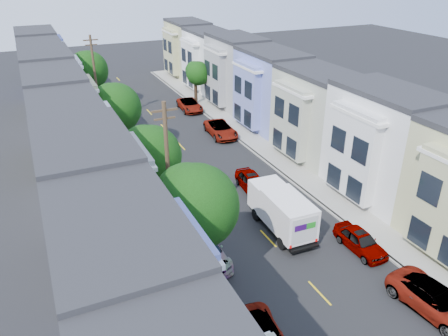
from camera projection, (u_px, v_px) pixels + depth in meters
name	position (u px, v px, depth m)	size (l,w,h in m)	color
ground	(268.00, 239.00, 30.34)	(160.00, 160.00, 0.00)	black
road_slab	(192.00, 157.00, 42.59)	(12.00, 70.00, 0.02)	black
curb_left	(130.00, 168.00, 40.30)	(0.30, 70.00, 0.15)	gray
curb_right	(247.00, 146.00, 44.83)	(0.30, 70.00, 0.15)	gray
sidewalk_left	(116.00, 170.00, 39.82)	(2.60, 70.00, 0.15)	gray
sidewalk_right	(258.00, 144.00, 45.31)	(2.60, 70.00, 0.15)	gray
centerline	(192.00, 157.00, 42.60)	(0.12, 70.00, 0.01)	gold
townhouse_row_left	(73.00, 179.00, 38.43)	(5.00, 70.00, 8.50)	#ADB19B
townhouse_row_right	(289.00, 139.00, 46.77)	(5.00, 70.00, 8.50)	#ADB19B
tree_b	(195.00, 207.00, 23.42)	(4.70, 4.70, 7.95)	black
tree_c	(149.00, 156.00, 31.14)	(4.47, 4.47, 7.08)	black
tree_d	(115.00, 108.00, 40.48)	(4.70, 4.70, 7.33)	black
tree_e	(88.00, 70.00, 53.07)	(4.70, 4.70, 7.52)	black
tree_far_r	(197.00, 74.00, 56.28)	(3.10, 3.10, 5.60)	black
utility_pole_near	(168.00, 178.00, 27.36)	(1.60, 0.26, 10.00)	#42301E
utility_pole_far	(96.00, 81.00, 48.61)	(1.60, 0.26, 10.00)	#42301E
fedex_truck	(282.00, 210.00, 30.64)	(2.37, 6.15, 2.95)	white
lead_sedan	(252.00, 182.00, 36.32)	(1.76, 4.60, 1.49)	black
parked_left_c	(204.00, 250.00, 27.95)	(2.10, 5.00, 1.50)	#B8B8B8
parked_left_d	(147.00, 167.00, 38.93)	(2.49, 5.40, 1.50)	#5F1B14
parked_right_a	(436.00, 301.00, 23.83)	(2.49, 5.41, 1.50)	#525252
parked_right_b	(360.00, 241.00, 28.89)	(1.67, 4.37, 1.42)	#B4B4C7
parked_right_c	(221.00, 129.00, 47.33)	(2.50, 5.43, 1.51)	black
parked_right_d	(190.00, 105.00, 55.18)	(2.36, 5.11, 1.42)	black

